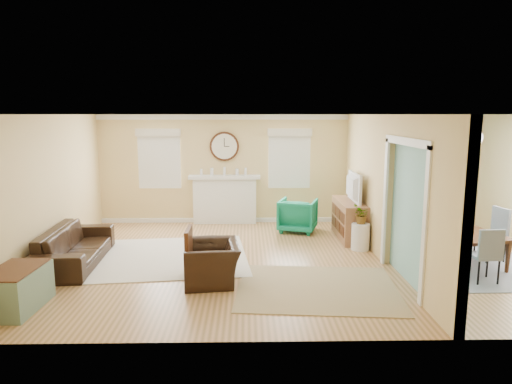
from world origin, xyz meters
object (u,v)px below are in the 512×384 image
at_px(sofa, 75,246).
at_px(dining_table, 459,245).
at_px(green_chair, 298,215).
at_px(credenza, 349,220).
at_px(eames_chair, 212,263).

bearing_deg(sofa, dining_table, -93.17).
xyz_separation_m(green_chair, dining_table, (2.66, -2.16, -0.08)).
bearing_deg(sofa, credenza, -76.26).
bearing_deg(green_chair, sofa, 45.42).
xyz_separation_m(eames_chair, dining_table, (4.36, 0.96, -0.02)).
height_order(eames_chair, credenza, credenza).
xyz_separation_m(sofa, credenza, (5.19, 1.60, 0.08)).
distance_m(eames_chair, green_chair, 3.54).
height_order(credenza, dining_table, credenza).
relative_size(sofa, green_chair, 2.72).
height_order(sofa, dining_table, sofa).
relative_size(eames_chair, dining_table, 0.58).
distance_m(green_chair, credenza, 1.18).
relative_size(sofa, credenza, 1.51).
relative_size(sofa, dining_table, 1.32).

